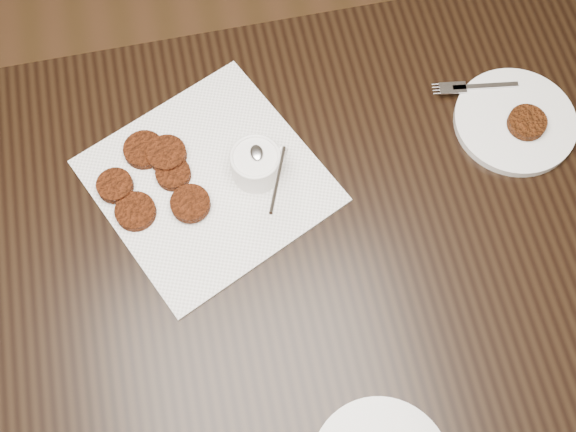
{
  "coord_description": "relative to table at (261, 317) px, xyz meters",
  "views": [
    {
      "loc": [
        0.0,
        -0.27,
        1.81
      ],
      "look_at": [
        0.09,
        0.15,
        0.8
      ],
      "focal_mm": 44.47,
      "sensor_mm": 36.0,
      "label": 1
    }
  ],
  "objects": [
    {
      "name": "table",
      "position": [
        0.0,
        0.0,
        0.0
      ],
      "size": [
        1.37,
        0.88,
        0.75
      ],
      "primitive_type": "cube",
      "color": "black",
      "rests_on": "floor"
    },
    {
      "name": "napkin",
      "position": [
        -0.05,
        0.14,
        0.38
      ],
      "size": [
        0.45,
        0.45,
        0.0
      ],
      "primitive_type": "cube",
      "rotation": [
        0.0,
        0.0,
        0.43
      ],
      "color": "white",
      "rests_on": "table"
    },
    {
      "name": "patty_cluster",
      "position": [
        -0.13,
        0.15,
        0.39
      ],
      "size": [
        0.23,
        0.23,
        0.02
      ],
      "primitive_type": null,
      "rotation": [
        0.0,
        0.0,
        0.07
      ],
      "color": "#66250D",
      "rests_on": "napkin"
    },
    {
      "name": "sauce_ramekin",
      "position": [
        0.03,
        0.14,
        0.44
      ],
      "size": [
        0.14,
        0.14,
        0.12
      ],
      "primitive_type": null,
      "rotation": [
        0.0,
        0.0,
        0.35
      ],
      "color": "white",
      "rests_on": "napkin"
    },
    {
      "name": "floor",
      "position": [
        -0.03,
        -0.12,
        -0.38
      ],
      "size": [
        4.0,
        4.0,
        0.0
      ],
      "primitive_type": "plane",
      "color": "#53331C",
      "rests_on": "ground"
    },
    {
      "name": "plate_with_patty",
      "position": [
        0.48,
        0.14,
        0.39
      ],
      "size": [
        0.23,
        0.23,
        0.03
      ],
      "primitive_type": null,
      "rotation": [
        0.0,
        0.0,
        -0.14
      ],
      "color": "white",
      "rests_on": "table"
    }
  ]
}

